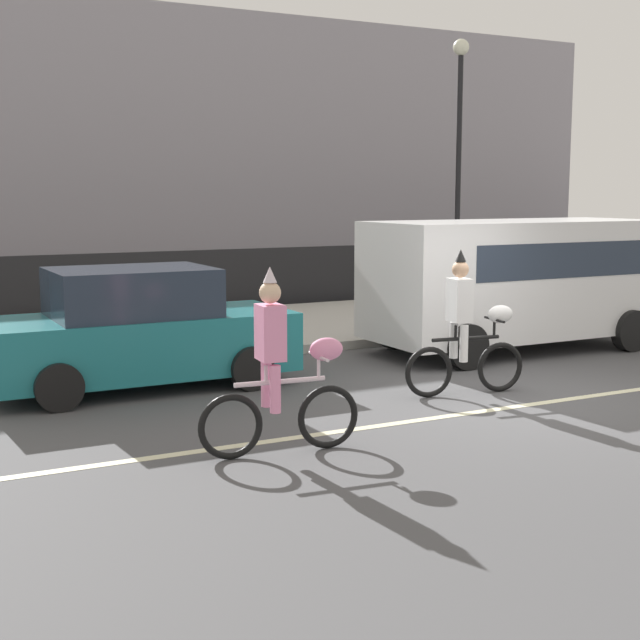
# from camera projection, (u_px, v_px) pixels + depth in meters

# --- Properties ---
(ground_plane) EXTENTS (80.00, 80.00, 0.00)m
(ground_plane) POSITION_uv_depth(u_px,v_px,m) (519.00, 395.00, 11.72)
(ground_plane) COLOR #4C4C4F
(road_centre_line) EXTENTS (36.00, 0.14, 0.01)m
(road_centre_line) POSITION_uv_depth(u_px,v_px,m) (545.00, 402.00, 11.29)
(road_centre_line) COLOR beige
(road_centre_line) RESTS_ON ground
(sidewalk_curb) EXTENTS (60.00, 5.00, 0.15)m
(sidewalk_curb) POSITION_uv_depth(u_px,v_px,m) (300.00, 325.00, 17.42)
(sidewalk_curb) COLOR #ADAAA3
(sidewalk_curb) RESTS_ON ground
(fence_line) EXTENTS (40.00, 0.08, 1.40)m
(fence_line) POSITION_uv_depth(u_px,v_px,m) (243.00, 280.00, 19.87)
(fence_line) COLOR black
(fence_line) RESTS_ON ground
(building_backdrop) EXTENTS (28.00, 8.00, 7.51)m
(building_backdrop) POSITION_uv_depth(u_px,v_px,m) (126.00, 155.00, 26.90)
(building_backdrop) COLOR #99939E
(building_backdrop) RESTS_ON ground
(parade_cyclist_pink) EXTENTS (1.72, 0.50, 1.92)m
(parade_cyclist_pink) POSITION_uv_depth(u_px,v_px,m) (281.00, 373.00, 8.98)
(parade_cyclist_pink) COLOR black
(parade_cyclist_pink) RESTS_ON ground
(parade_cyclist_zebra) EXTENTS (1.71, 0.52, 1.92)m
(parade_cyclist_zebra) POSITION_uv_depth(u_px,v_px,m) (467.00, 331.00, 11.64)
(parade_cyclist_zebra) COLOR black
(parade_cyclist_zebra) RESTS_ON ground
(parked_van_white) EXTENTS (5.00, 2.22, 2.18)m
(parked_van_white) POSITION_uv_depth(u_px,v_px,m) (517.00, 275.00, 14.91)
(parked_van_white) COLOR white
(parked_van_white) RESTS_ON ground
(parked_car_teal) EXTENTS (4.10, 1.92, 1.64)m
(parked_car_teal) POSITION_uv_depth(u_px,v_px,m) (138.00, 331.00, 12.06)
(parked_car_teal) COLOR #1E727A
(parked_car_teal) RESTS_ON ground
(street_lamp_post) EXTENTS (0.36, 0.36, 5.86)m
(street_lamp_post) POSITION_uv_depth(u_px,v_px,m) (459.00, 132.00, 19.97)
(street_lamp_post) COLOR black
(street_lamp_post) RESTS_ON sidewalk_curb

